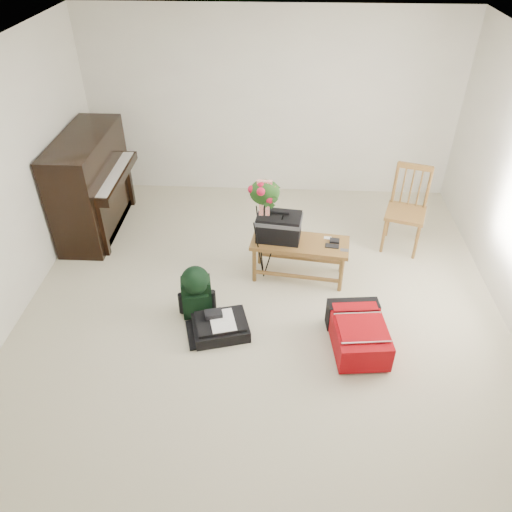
# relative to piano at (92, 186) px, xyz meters

# --- Properties ---
(floor) EXTENTS (5.00, 5.50, 0.01)m
(floor) POSITION_rel_piano_xyz_m (2.19, -1.60, -0.60)
(floor) COLOR beige
(floor) RESTS_ON ground
(ceiling) EXTENTS (5.00, 5.50, 0.01)m
(ceiling) POSITION_rel_piano_xyz_m (2.19, -1.60, 1.90)
(ceiling) COLOR white
(ceiling) RESTS_ON wall_back
(wall_back) EXTENTS (5.00, 0.04, 2.50)m
(wall_back) POSITION_rel_piano_xyz_m (2.19, 1.15, 0.65)
(wall_back) COLOR white
(wall_back) RESTS_ON floor
(piano) EXTENTS (0.71, 1.50, 1.25)m
(piano) POSITION_rel_piano_xyz_m (0.00, 0.00, 0.00)
(piano) COLOR black
(piano) RESTS_ON floor
(bench) EXTENTS (1.11, 0.56, 0.82)m
(bench) POSITION_rel_piano_xyz_m (2.41, -0.89, -0.02)
(bench) COLOR olive
(bench) RESTS_ON floor
(dining_chair) EXTENTS (0.56, 0.56, 1.03)m
(dining_chair) POSITION_rel_piano_xyz_m (3.84, -0.21, -0.10)
(dining_chair) COLOR olive
(dining_chair) RESTS_ON floor
(red_suitcase) EXTENTS (0.56, 0.77, 0.31)m
(red_suitcase) POSITION_rel_piano_xyz_m (3.13, -1.92, -0.44)
(red_suitcase) COLOR #A10609
(red_suitcase) RESTS_ON floor
(black_duffel) EXTENTS (0.63, 0.56, 0.22)m
(black_duffel) POSITION_rel_piano_xyz_m (1.79, -1.85, -0.52)
(black_duffel) COLOR black
(black_duffel) RESTS_ON floor
(green_backpack) EXTENTS (0.33, 0.30, 0.59)m
(green_backpack) POSITION_rel_piano_xyz_m (1.53, -1.59, -0.27)
(green_backpack) COLOR black
(green_backpack) RESTS_ON floor
(flower_stand) EXTENTS (0.41, 0.41, 1.27)m
(flower_stand) POSITION_rel_piano_xyz_m (2.18, -0.93, 0.02)
(flower_stand) COLOR black
(flower_stand) RESTS_ON floor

